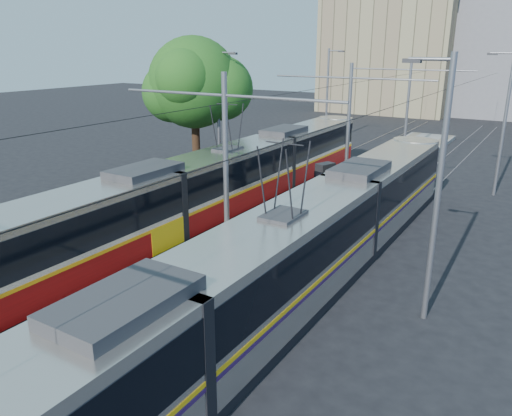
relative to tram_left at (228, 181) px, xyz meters
The scene contains 12 objects.
ground 13.89m from the tram_left, 74.86° to the right, with size 160.00×160.00×0.00m, color black.
platform 5.39m from the tram_left, 45.77° to the left, with size 4.00×50.00×0.30m, color gray.
tactile_strip_left 4.50m from the tram_left, 59.83° to the left, with size 0.70×50.00×0.01m, color gray.
tactile_strip_right 6.41m from the tram_left, 36.22° to the left, with size 0.70×50.00×0.01m, color gray.
rails 5.43m from the tram_left, 45.77° to the left, with size 8.71×70.00×0.03m.
tram_left is the anchor object (origin of this frame).
tram_right 10.39m from the tram_left, 46.15° to the right, with size 2.43×31.97×5.50m.
catenary 4.65m from the tram_left, 13.32° to the left, with size 9.20×70.00×7.00m.
street_lamps 8.85m from the tram_left, 64.94° to the left, with size 15.18×38.22×8.00m.
shelter 5.00m from the tram_left, 39.54° to the left, with size 0.90×1.12×2.16m.
tree 8.26m from the tram_left, 137.52° to the left, with size 6.05×5.60×8.79m.
building_left 47.45m from the tram_left, 97.80° to the left, with size 16.32×12.24×14.33m.
Camera 1 is at (10.27, -6.58, 8.12)m, focal length 35.00 mm.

